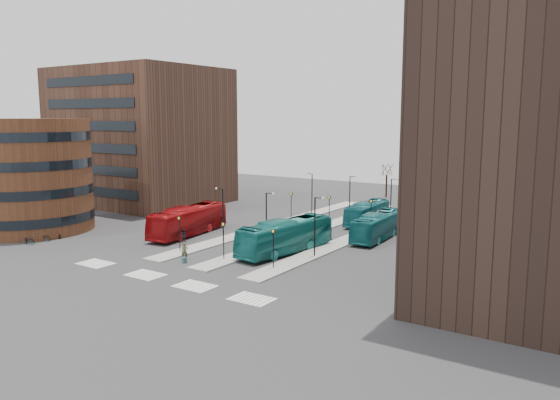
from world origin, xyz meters
The scene contains 23 objects.
ground centered at (0.00, 0.00, 0.00)m, with size 160.00×160.00×0.00m, color #2C2C2F.
island_left centered at (-4.00, 30.00, 0.07)m, with size 2.50×45.00×0.15m, color gray.
island_mid centered at (2.00, 30.00, 0.07)m, with size 2.50×45.00×0.15m, color gray.
island_right centered at (8.00, 30.00, 0.07)m, with size 2.50×45.00×0.15m, color gray.
suitcase centered at (-0.91, 8.97, 0.27)m, with size 0.44×0.35×0.55m, color navy.
red_bus centered at (-9.50, 18.80, 1.76)m, with size 2.96×12.66×3.53m, color maroon.
teal_bus_a centered at (5.07, 18.01, 1.77)m, with size 2.98×12.73×3.54m, color #156C6A.
teal_bus_b centered at (5.62, 37.24, 1.49)m, with size 2.50×10.67×2.97m, color #15646D.
teal_bus_c centered at (10.54, 29.44, 1.56)m, with size 2.62×11.21×3.12m, color #15676D.
teal_bus_d centered at (12.14, 49.16, 1.57)m, with size 2.64×11.27×3.14m, color #145E68.
traveller centered at (-1.46, 9.62, 0.92)m, with size 0.67×0.44×1.84m, color #4F4C2F.
commuter_a centered at (-7.30, 15.63, 0.76)m, with size 0.73×0.57×1.51m, color black.
commuter_b centered at (3.35, 14.67, 0.80)m, with size 0.94×0.39×1.60m, color black.
commuter_c centered at (1.41, 16.76, 0.85)m, with size 1.10×0.63×1.71m, color black.
bicycle_near centered at (-21.00, 5.10, 0.50)m, with size 0.66×1.90×1.00m, color gray.
bicycle_mid centered at (-21.00, 8.54, 0.44)m, with size 0.42×1.47×0.88m, color gray.
bicycle_far centered at (-21.00, 7.05, 0.44)m, with size 0.58×1.67×0.88m, color gray.
crosswalk_stripes centered at (1.75, 4.00, 0.01)m, with size 22.35×2.40×0.01m.
round_building centered at (-28.00, 10.00, 6.99)m, with size 15.16×15.16×14.00m.
office_block centered at (-34.00, 33.98, 11.00)m, with size 25.00×20.12×22.00m.
sign_poles centered at (1.60, 23.00, 2.41)m, with size 12.45×22.12×3.65m.
lamp_posts centered at (2.64, 28.00, 3.58)m, with size 14.04×20.24×6.12m.
bare_trees centered at (2.67, 62.67, 2.72)m, with size 10.97×8.14×5.90m.
Camera 1 is at (35.66, -29.11, 14.13)m, focal length 35.00 mm.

